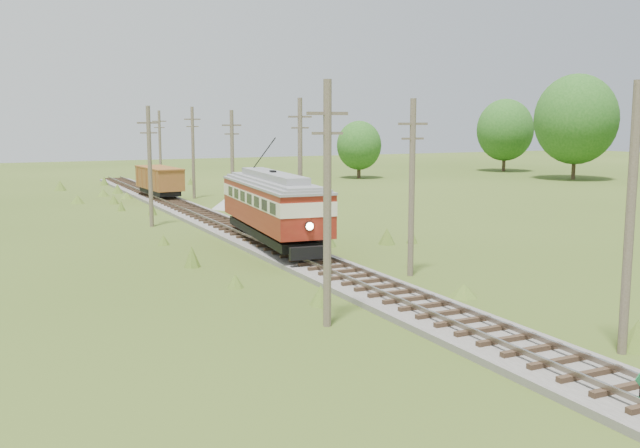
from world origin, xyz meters
TOP-DOWN VIEW (x-y plane):
  - railbed_main at (0.00, 34.00)m, footprint 3.60×96.00m
  - streetcar at (-0.00, 27.74)m, footprint 4.35×13.35m
  - gondola at (0.00, 56.87)m, footprint 3.04×8.04m
  - gravel_pile at (4.19, 47.61)m, footprint 3.40×3.60m
  - utility_pole_r_1 at (3.10, 5.00)m, footprint 0.30×0.30m
  - utility_pole_r_2 at (3.30, 18.00)m, footprint 1.60×0.30m
  - utility_pole_r_3 at (3.20, 31.00)m, footprint 1.60×0.30m
  - utility_pole_r_4 at (3.00, 44.00)m, footprint 1.60×0.30m
  - utility_pole_r_5 at (3.40, 57.00)m, footprint 1.60×0.30m
  - utility_pole_r_6 at (3.20, 70.00)m, footprint 1.60×0.30m
  - utility_pole_l_a at (-4.20, 12.00)m, footprint 1.60×0.30m
  - utility_pole_l_b at (-4.50, 40.00)m, footprint 1.60×0.30m
  - tree_right_4 at (54.00, 58.00)m, footprint 10.50×10.50m
  - tree_right_5 at (56.00, 74.00)m, footprint 8.40×8.40m
  - tree_mid_b at (30.00, 72.00)m, footprint 5.88×5.88m

SIDE VIEW (x-z plane):
  - railbed_main at x=0.00m, z-range -0.09..0.48m
  - gravel_pile at x=4.19m, z-range -0.04..1.20m
  - gondola at x=0.00m, z-range 0.67..3.29m
  - streetcar at x=0.00m, z-range -0.25..5.80m
  - utility_pole_r_4 at x=3.00m, z-range 0.12..8.52m
  - tree_mid_b at x=30.00m, z-range 0.54..8.12m
  - utility_pole_r_1 at x=3.10m, z-range 0.00..8.80m
  - utility_pole_r_2 at x=3.30m, z-range 0.12..8.72m
  - utility_pole_l_b at x=-4.50m, z-range 0.12..8.72m
  - utility_pole_r_6 at x=3.20m, z-range 0.12..8.82m
  - utility_pole_r_5 at x=3.40m, z-range 0.13..9.03m
  - utility_pole_r_3 at x=3.20m, z-range 0.13..9.13m
  - utility_pole_l_a at x=-4.20m, z-range 0.13..9.13m
  - tree_right_5 at x=56.00m, z-range 0.78..11.60m
  - tree_right_4 at x=54.00m, z-range 0.98..14.51m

